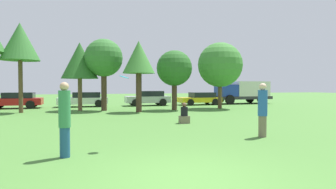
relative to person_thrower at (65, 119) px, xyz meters
The scene contains 16 objects.
ground_plane 3.56m from the person_thrower, 45.91° to the right, with size 120.00×120.00×0.00m, color #477A33.
person_thrower is the anchor object (origin of this frame).
person_catcher 6.64m from the person_thrower, ahead, with size 0.33×0.33×1.91m.
frisbee 2.03m from the person_thrower, 21.91° to the left, with size 0.28×0.27×0.11m.
bystander_sitting 7.44m from the person_thrower, 46.43° to the left, with size 0.46×0.38×1.00m.
tree_1 14.44m from the person_thrower, 105.25° to the left, with size 2.53×2.53×6.04m.
tree_2 14.35m from the person_thrower, 89.48° to the left, with size 2.63×2.63×4.98m.
tree_3 14.02m from the person_thrower, 82.42° to the left, with size 2.75×2.75×5.23m.
tree_4 12.74m from the person_thrower, 71.01° to the left, with size 2.23×2.23×4.91m.
tree_5 14.68m from the person_thrower, 61.46° to the left, with size 2.67×2.67×4.48m.
tree_6 17.14m from the person_thrower, 50.23° to the left, with size 3.55×3.55×5.27m.
parked_car_red 18.36m from the person_thrower, 105.39° to the left, with size 4.11×1.98×1.29m.
parked_car_white 18.12m from the person_thrower, 88.85° to the left, with size 4.18×2.01×1.27m.
parked_car_silver 18.90m from the person_thrower, 71.35° to the left, with size 4.02×1.98×1.35m.
parked_car_yellow 20.84m from the person_thrower, 57.91° to the left, with size 4.00×2.07×1.19m.
delivery_truck_blue 24.26m from the person_thrower, 48.64° to the left, with size 5.79×2.44×2.26m.
Camera 1 is at (-1.87, -5.14, 1.81)m, focal length 30.36 mm.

